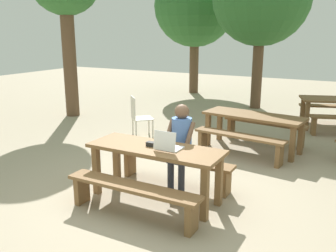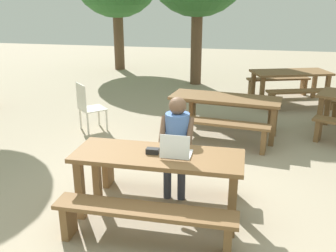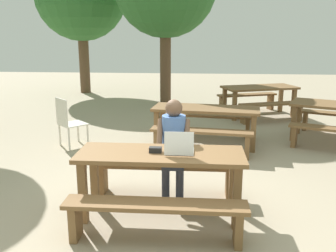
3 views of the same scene
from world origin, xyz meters
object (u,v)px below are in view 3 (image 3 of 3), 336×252
plastic_chair (69,121)px  picnic_table_distant (206,113)px  picnic_table_front (161,163)px  small_pouch (155,150)px  person_seated (174,141)px  picnic_table_rear (259,91)px  laptop (179,148)px

plastic_chair → picnic_table_distant: plastic_chair is taller
picnic_table_distant → picnic_table_front: bearing=-93.7°
small_pouch → plastic_chair: plastic_chair is taller
person_seated → picnic_table_distant: size_ratio=0.63×
picnic_table_front → picnic_table_rear: size_ratio=0.97×
picnic_table_front → picnic_table_distant: picnic_table_front is taller
person_seated → picnic_table_front: bearing=-101.3°
laptop → picnic_table_rear: size_ratio=0.17×
laptop → picnic_table_distant: laptop is taller
picnic_table_front → small_pouch: bearing=178.3°
picnic_table_rear → picnic_table_distant: 2.97m
laptop → picnic_table_rear: bearing=-106.9°
person_seated → picnic_table_rear: person_seated is taller
plastic_chair → picnic_table_rear: 4.88m
small_pouch → plastic_chair: (-1.91, 2.60, -0.33)m
plastic_chair → picnic_table_rear: size_ratio=0.47×
picnic_table_front → laptop: 0.29m
picnic_table_rear → small_pouch: bearing=-129.1°
laptop → picnic_table_distant: (0.35, 2.92, -0.23)m
small_pouch → picnic_table_distant: small_pouch is taller
person_seated → plastic_chair: person_seated is taller
small_pouch → plastic_chair: size_ratio=0.15×
laptop → picnic_table_rear: 5.82m
picnic_table_distant → plastic_chair: bearing=-166.3°
person_seated → picnic_table_rear: 5.29m
laptop → plastic_chair: (-2.18, 2.64, -0.36)m
laptop → plastic_chair: laptop is taller
picnic_table_front → picnic_table_distant: size_ratio=0.94×
picnic_table_front → picnic_table_distant: (0.57, 2.89, -0.03)m
picnic_table_front → laptop: bearing=-8.3°
laptop → person_seated: (-0.10, 0.59, -0.09)m
picnic_table_distant → small_pouch: bearing=-94.9°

